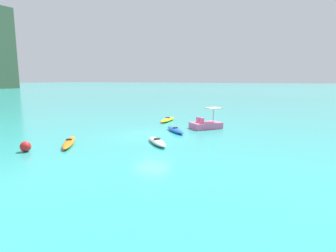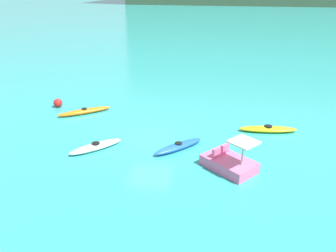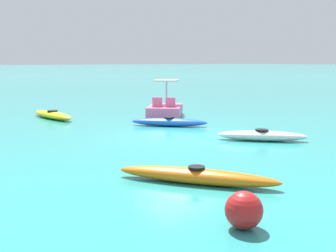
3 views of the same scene
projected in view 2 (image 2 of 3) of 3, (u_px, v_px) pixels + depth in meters
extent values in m
plane|color=teal|center=(149.00, 138.00, 18.65)|extent=(600.00, 600.00, 0.00)
ellipsoid|color=blue|center=(178.00, 146.00, 17.40)|extent=(2.54, 2.60, 0.32)
cylinder|color=black|center=(178.00, 143.00, 17.33)|extent=(0.55, 0.55, 0.05)
ellipsoid|color=white|center=(96.00, 146.00, 17.39)|extent=(2.49, 2.52, 0.32)
cylinder|color=black|center=(96.00, 143.00, 17.31)|extent=(0.60, 0.60, 0.05)
ellipsoid|color=orange|center=(85.00, 111.00, 22.08)|extent=(3.14, 2.57, 0.32)
cylinder|color=black|center=(84.00, 109.00, 22.01)|extent=(0.49, 0.49, 0.05)
ellipsoid|color=yellow|center=(268.00, 129.00, 19.43)|extent=(3.38, 1.11, 0.32)
cylinder|color=black|center=(268.00, 126.00, 19.35)|extent=(0.51, 0.51, 0.05)
cube|color=pink|center=(229.00, 164.00, 15.56)|extent=(2.80, 2.69, 0.50)
cube|color=pink|center=(225.00, 149.00, 15.94)|extent=(0.40, 0.44, 0.44)
cube|color=pink|center=(216.00, 153.00, 15.58)|extent=(0.40, 0.44, 0.44)
cylinder|color=#B2B2B7|center=(242.00, 154.00, 14.76)|extent=(0.08, 0.08, 1.10)
cube|color=silver|center=(244.00, 142.00, 14.52)|extent=(1.55, 1.55, 0.08)
sphere|color=red|center=(58.00, 103.00, 23.20)|extent=(0.59, 0.59, 0.59)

